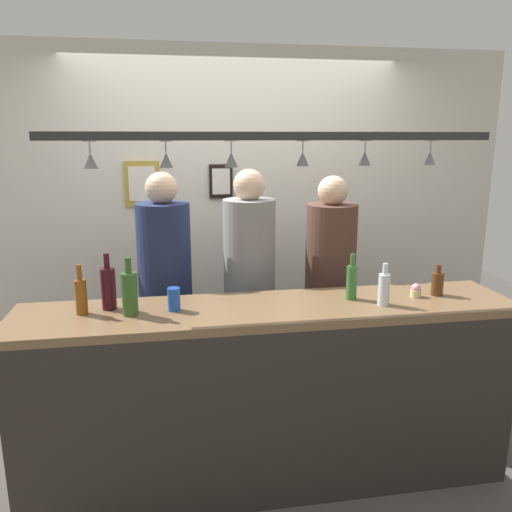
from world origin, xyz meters
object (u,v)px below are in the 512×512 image
at_px(bottle_beer_green_import, 352,281).
at_px(cupcake, 416,291).
at_px(person_left_navy_shirt, 165,279).
at_px(drink_can, 174,299).
at_px(person_right_brown_shirt, 330,275).
at_px(bottle_champagne_green, 130,293).
at_px(bottle_beer_brown_stubby, 437,283).
at_px(bottle_soda_clear, 384,288).
at_px(picture_frame_crest, 221,181).
at_px(bottle_beer_amber_tall, 81,295).
at_px(person_middle_grey_shirt, 249,274).
at_px(bottle_wine_dark_red, 108,287).
at_px(picture_frame_caricature, 142,184).

distance_m(bottle_beer_green_import, cupcake, 0.38).
relative_size(person_left_navy_shirt, drink_can, 14.08).
relative_size(person_right_brown_shirt, bottle_champagne_green, 5.60).
xyz_separation_m(bottle_beer_green_import, bottle_beer_brown_stubby, (0.51, -0.01, -0.03)).
distance_m(person_left_navy_shirt, bottle_beer_brown_stubby, 1.66).
xyz_separation_m(bottle_soda_clear, drink_can, (-1.11, 0.10, -0.03)).
distance_m(person_right_brown_shirt, picture_frame_crest, 1.15).
bearing_deg(bottle_beer_amber_tall, bottle_beer_green_import, 0.05).
relative_size(cupcake, picture_frame_crest, 0.30).
bearing_deg(bottle_beer_amber_tall, bottle_champagne_green, -12.56).
distance_m(person_right_brown_shirt, bottle_beer_amber_tall, 1.64).
height_order(person_right_brown_shirt, bottle_beer_brown_stubby, person_right_brown_shirt).
xyz_separation_m(person_left_navy_shirt, person_middle_grey_shirt, (0.55, -0.00, 0.01)).
height_order(person_right_brown_shirt, bottle_soda_clear, person_right_brown_shirt).
bearing_deg(bottle_beer_brown_stubby, bottle_wine_dark_red, 177.82).
bearing_deg(cupcake, picture_frame_caricature, 138.30).
bearing_deg(bottle_beer_green_import, bottle_wine_dark_red, 177.55).
distance_m(person_middle_grey_shirt, cupcake, 1.07).
bearing_deg(bottle_soda_clear, picture_frame_crest, 115.77).
height_order(picture_frame_caricature, picture_frame_crest, picture_frame_caricature).
distance_m(person_middle_grey_shirt, bottle_beer_amber_tall, 1.15).
xyz_separation_m(person_right_brown_shirt, bottle_beer_green_import, (-0.08, -0.62, 0.13)).
bearing_deg(person_right_brown_shirt, bottle_beer_brown_stubby, -55.44).
distance_m(bottle_beer_amber_tall, bottle_beer_green_import, 1.44).
bearing_deg(picture_frame_caricature, cupcake, -41.70).
distance_m(person_right_brown_shirt, bottle_wine_dark_red, 1.50).
height_order(person_right_brown_shirt, picture_frame_crest, picture_frame_crest).
bearing_deg(drink_can, bottle_beer_green_import, 1.48).
xyz_separation_m(bottle_beer_amber_tall, picture_frame_caricature, (0.26, 1.36, 0.44)).
height_order(bottle_soda_clear, drink_can, bottle_soda_clear).
bearing_deg(person_left_navy_shirt, bottle_beer_green_import, -30.92).
relative_size(person_right_brown_shirt, bottle_beer_green_import, 6.46).
bearing_deg(person_middle_grey_shirt, bottle_soda_clear, -50.29).
xyz_separation_m(bottle_beer_green_import, picture_frame_caricature, (-1.18, 1.36, 0.43)).
height_order(person_right_brown_shirt, bottle_wine_dark_red, person_right_brown_shirt).
relative_size(bottle_soda_clear, picture_frame_caricature, 0.68).
xyz_separation_m(bottle_beer_amber_tall, bottle_beer_brown_stubby, (1.95, -0.01, -0.03)).
distance_m(bottle_wine_dark_red, cupcake, 1.69).
distance_m(person_left_navy_shirt, cupcake, 1.54).
bearing_deg(bottle_champagne_green, person_right_brown_shirt, 27.81).
relative_size(person_middle_grey_shirt, bottle_wine_dark_red, 5.76).
height_order(bottle_beer_brown_stubby, drink_can, bottle_beer_brown_stubby).
bearing_deg(person_middle_grey_shirt, person_left_navy_shirt, 180.00).
relative_size(bottle_beer_amber_tall, cupcake, 3.33).
height_order(bottle_wine_dark_red, bottle_soda_clear, bottle_wine_dark_red).
relative_size(bottle_beer_brown_stubby, bottle_soda_clear, 0.78).
bearing_deg(drink_can, bottle_soda_clear, -5.13).
height_order(person_right_brown_shirt, bottle_champagne_green, person_right_brown_shirt).
relative_size(bottle_beer_amber_tall, bottle_soda_clear, 1.13).
xyz_separation_m(bottle_beer_amber_tall, bottle_wine_dark_red, (0.13, 0.06, 0.02)).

